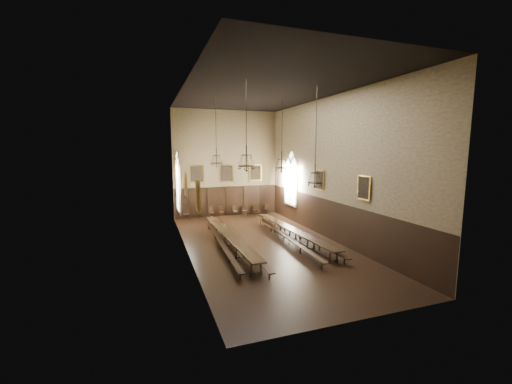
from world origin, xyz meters
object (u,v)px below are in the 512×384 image
table_right (293,235)px  bench_left_outer (221,245)px  bench_right_inner (284,237)px  chair_7 (267,211)px  chandelier_front_right (315,176)px  chair_2 (211,214)px  chandelier_back_left (216,158)px  chair_1 (200,215)px  bench_right_outer (300,236)px  chair_3 (221,214)px  table_left (229,240)px  chair_5 (245,212)px  chandelier_front_left (246,160)px  bench_left_inner (242,243)px  chair_0 (186,216)px  chair_4 (235,213)px  chandelier_back_right (282,164)px  chair_6 (256,211)px

table_right → bench_left_outer: size_ratio=0.98×
bench_left_outer → bench_right_inner: 4.05m
chair_7 → chandelier_front_right: (-1.55, -10.94, 4.05)m
chair_2 → chandelier_back_left: (-0.71, -5.85, 4.88)m
bench_right_inner → chair_1: bearing=114.8°
bench_right_outer → chair_3: chair_3 is taller
table_left → chandelier_back_left: chandelier_back_left is taller
chair_5 → chandelier_front_left: bearing=-100.1°
chair_3 → table_right: bearing=-74.8°
chair_1 → chair_7: 6.00m
chandelier_back_left → chandelier_front_left: 5.36m
chair_1 → bench_left_inner: bearing=-95.5°
bench_left_inner → chair_2: 8.73m
chair_0 → chair_1: bearing=9.7°
chair_0 → chandelier_back_left: (1.37, -5.83, 4.88)m
bench_left_outer → chandelier_front_right: bearing=-27.8°
table_right → bench_right_inner: size_ratio=0.91×
chandelier_front_right → chair_4: bearing=97.4°
bench_left_outer → chandelier_back_right: size_ratio=2.07×
chair_3 → chandelier_front_right: size_ratio=0.17×
chair_6 → chair_7: 1.06m
chair_0 → chair_6: (6.08, -0.01, -0.01)m
bench_right_outer → chandelier_back_left: (-4.77, 2.59, 4.87)m
bench_left_outer → chandelier_back_left: bearing=81.9°
chair_7 → chandelier_front_right: size_ratio=0.17×
bench_left_inner → bench_right_outer: bearing=4.3°
bench_left_outer → bench_left_inner: bench_left_inner is taller
chair_3 → chair_5: 2.07m
chair_5 → chandelier_back_right: (0.89, -5.84, 4.47)m
table_left → chandelier_front_right: bearing=-33.4°
chandelier_front_right → chair_7: bearing=81.9°
bench_left_inner → chair_7: (4.92, 8.62, -0.04)m
chair_4 → chandelier_back_left: chandelier_back_left is taller
chair_6 → chandelier_front_left: size_ratio=0.22×
bench_right_outer → chair_1: 9.80m
chair_7 → chair_1: bearing=164.6°
chair_0 → chair_7: (7.14, -0.10, -0.02)m
table_right → chair_0: chair_0 is taller
chair_6 → chandelier_back_right: (-0.16, -5.88, 4.46)m
bench_left_inner → chair_4: (1.94, 8.64, -0.03)m
bench_right_outer → chair_4: bearing=103.4°
chair_4 → chandelier_back_left: 8.05m
table_left → chair_2: size_ratio=11.09×
chandelier_back_right → chandelier_front_left: same height
bench_left_inner → chair_7: size_ratio=12.12×
bench_right_inner → bench_left_outer: bearing=-177.2°
chair_0 → chair_3: bearing=9.4°
chair_7 → chandelier_front_left: 13.30m
bench_right_outer → chair_0: size_ratio=10.86×
chair_2 → chandelier_back_left: bearing=-103.5°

